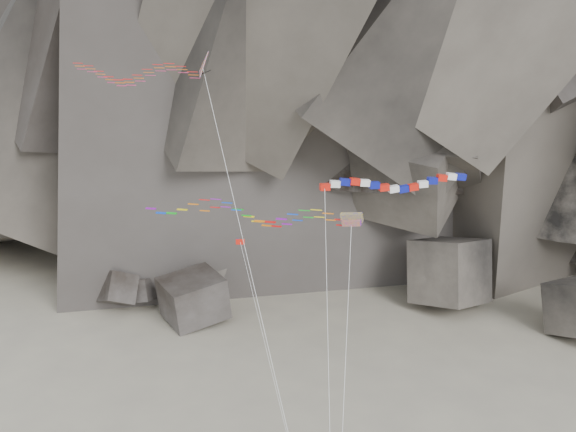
# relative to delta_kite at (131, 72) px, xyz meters

# --- Properties ---
(boulder_field) EXTENTS (69.97, 19.76, 10.33)m
(boulder_field) POSITION_rel_delta_kite_xyz_m (19.24, 30.44, -27.16)
(boulder_field) COLOR #47423F
(boulder_field) RESTS_ON ground
(delta_kite) EXTENTS (20.07, 15.54, 29.96)m
(delta_kite) POSITION_rel_delta_kite_xyz_m (0.00, 0.00, 0.00)
(delta_kite) COLOR red
(delta_kite) RESTS_ON ground
(banner_kite) EXTENTS (9.65, 17.48, 21.83)m
(banner_kite) POSITION_rel_delta_kite_xyz_m (17.53, 0.38, -7.22)
(banner_kite) COLOR red
(banner_kite) RESTS_ON ground
(parafoil_kite) EXTENTS (14.90, 12.83, 20.50)m
(parafoil_kite) POSITION_rel_delta_kite_xyz_m (7.80, -2.57, -8.56)
(parafoil_kite) COLOR #DEBE0C
(parafoil_kite) RESTS_ON ground
(pennant_kite) EXTENTS (7.52, 10.92, 18.44)m
(pennant_kite) POSITION_rel_delta_kite_xyz_m (9.68, -6.48, -14.18)
(pennant_kite) COLOR red
(pennant_kite) RESTS_ON ground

